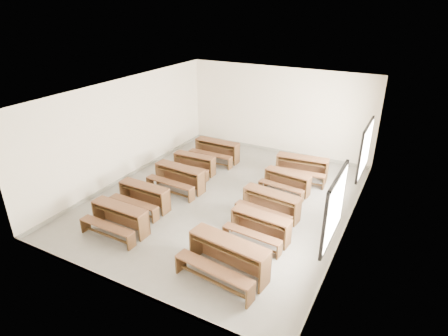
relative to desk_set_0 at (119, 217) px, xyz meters
The scene contains 11 objects.
room 3.59m from the desk_set_0, 58.65° to the left, with size 8.50×8.50×3.20m.
desk_set_0 is the anchor object (origin of this frame).
desk_set_1 1.21m from the desk_set_0, 99.48° to the left, with size 1.53×0.81×0.68m.
desk_set_2 2.61m from the desk_set_0, 89.45° to the left, with size 1.68×0.94×0.73m.
desk_set_3 3.80m from the desk_set_0, 92.83° to the left, with size 1.45×0.79×0.64m.
desk_set_4 5.10m from the desk_set_0, 90.53° to the left, with size 1.64×0.86×0.73m.
desk_set_5 3.15m from the desk_set_0, ahead, with size 1.90×1.14×0.81m.
desk_set_6 3.52m from the desk_set_0, 22.48° to the left, with size 1.54×0.88×0.67m.
desk_set_7 3.94m from the desk_set_0, 38.27° to the left, with size 1.64×0.97×0.70m.
desk_set_8 4.99m from the desk_set_0, 52.98° to the left, with size 1.48×0.89×0.63m.
desk_set_9 5.97m from the desk_set_0, 58.58° to the left, with size 1.72×1.01×0.74m.
Camera 1 is at (4.55, -8.50, 5.41)m, focal length 30.00 mm.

